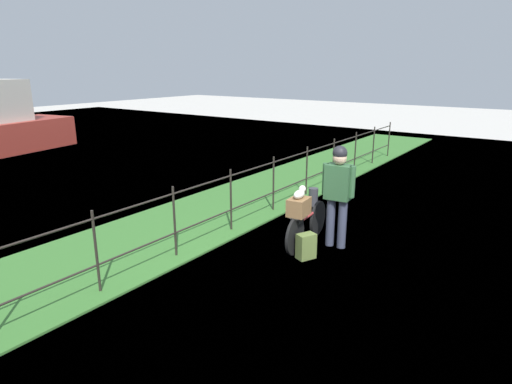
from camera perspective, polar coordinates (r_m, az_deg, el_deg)
ground_plane at (r=6.35m, az=8.49°, el=-10.93°), size 60.00×60.00×0.00m
grass_strip at (r=8.06m, az=-11.44°, el=-4.97°), size 27.00×2.40×0.03m
iron_fence at (r=7.24m, az=-6.72°, el=-1.83°), size 18.04×0.04×1.14m
bicycle_main at (r=7.28m, az=6.62°, el=-4.42°), size 1.57×0.23×0.62m
wooden_crate at (r=6.85m, az=5.61°, el=-1.93°), size 0.40×0.31×0.28m
terrier_dog at (r=6.81m, az=5.75°, el=-0.15°), size 0.32×0.17×0.18m
cyclist_person at (r=7.08m, az=10.68°, el=0.54°), size 0.30×0.54×1.68m
backpack_on_paving at (r=6.82m, az=6.56°, el=-7.05°), size 0.33×0.28×0.40m
mooring_bollard at (r=9.37m, az=7.48°, el=-0.65°), size 0.20×0.20×0.39m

